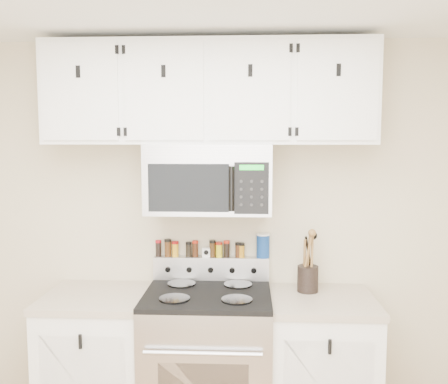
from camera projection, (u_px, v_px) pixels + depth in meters
name	position (u px, v px, depth m)	size (l,w,h in m)	color
back_wall	(212.00, 233.00, 3.30)	(3.50, 0.01, 2.50)	#C1AF91
range	(208.00, 365.00, 3.07)	(0.76, 0.65, 1.10)	#B7B7BA
base_cabinet_left	(99.00, 365.00, 3.13)	(0.64, 0.62, 0.92)	white
base_cabinet_right	(320.00, 370.00, 3.06)	(0.64, 0.62, 0.92)	white
microwave	(209.00, 179.00, 3.07)	(0.76, 0.44, 0.42)	#9E9EA3
upper_cabinets	(209.00, 93.00, 3.04)	(2.00, 0.35, 0.62)	white
utensil_crock	(308.00, 277.00, 3.12)	(0.13, 0.13, 0.38)	black
kitchen_timer	(206.00, 252.00, 3.28)	(0.05, 0.04, 0.06)	white
salt_canister	(263.00, 245.00, 3.26)	(0.09, 0.09, 0.16)	navy
spice_jar_0	(158.00, 248.00, 3.29)	(0.04, 0.04, 0.11)	black
spice_jar_1	(168.00, 248.00, 3.29)	(0.05, 0.05, 0.11)	#472811
spice_jar_2	(175.00, 249.00, 3.29)	(0.04, 0.04, 0.10)	gold
spice_jar_3	(189.00, 249.00, 3.28)	(0.04, 0.04, 0.10)	black
spice_jar_4	(195.00, 249.00, 3.28)	(0.04, 0.04, 0.11)	#3A1D0E
spice_jar_5	(212.00, 249.00, 3.28)	(0.04, 0.04, 0.11)	#3D250E
spice_jar_6	(219.00, 249.00, 3.27)	(0.04, 0.04, 0.10)	gold
spice_jar_7	(227.00, 249.00, 3.27)	(0.04, 0.04, 0.11)	black
spice_jar_8	(238.00, 250.00, 3.27)	(0.04, 0.04, 0.10)	#452410
spice_jar_9	(241.00, 250.00, 3.27)	(0.04, 0.04, 0.09)	#BF8016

